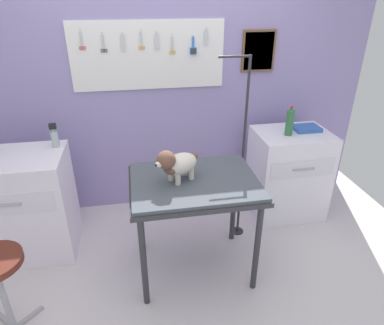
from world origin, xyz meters
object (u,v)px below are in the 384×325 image
(dog, at_px, (177,164))
(grooming_table, at_px, (194,190))
(counter_left, at_px, (21,206))
(soda_bottle, at_px, (290,122))
(grooming_arm, at_px, (242,160))
(cabinet_right, at_px, (288,174))

(dog, bearing_deg, grooming_table, 1.11)
(dog, xyz_separation_m, counter_left, (-1.23, 0.48, -0.51))
(counter_left, height_order, soda_bottle, soda_bottle)
(dog, relative_size, soda_bottle, 1.27)
(counter_left, relative_size, soda_bottle, 3.30)
(grooming_arm, height_order, soda_bottle, grooming_arm)
(grooming_arm, bearing_deg, grooming_table, -141.90)
(grooming_table, xyz_separation_m, cabinet_right, (1.04, 0.62, -0.31))
(grooming_table, height_order, dog, dog)
(dog, distance_m, cabinet_right, 1.42)
(dog, relative_size, cabinet_right, 0.40)
(grooming_arm, height_order, counter_left, grooming_arm)
(grooming_arm, distance_m, counter_left, 1.86)
(grooming_arm, xyz_separation_m, counter_left, (-1.83, 0.11, -0.31))
(grooming_arm, xyz_separation_m, dog, (-0.60, -0.37, 0.21))
(grooming_table, relative_size, dog, 2.70)
(grooming_table, distance_m, cabinet_right, 1.25)
(grooming_table, height_order, grooming_arm, grooming_arm)
(grooming_table, relative_size, soda_bottle, 3.44)
(dog, bearing_deg, soda_bottle, 28.06)
(grooming_table, bearing_deg, cabinet_right, 30.82)
(grooming_arm, bearing_deg, dog, -148.04)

